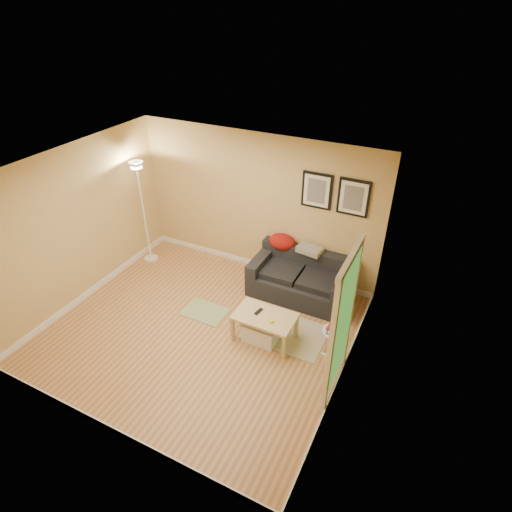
# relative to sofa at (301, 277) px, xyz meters

# --- Properties ---
(floor) EXTENTS (4.50, 4.50, 0.00)m
(floor) POSITION_rel_sofa_xyz_m (-1.07, -1.53, -0.38)
(floor) COLOR tan
(floor) RESTS_ON ground
(ceiling) EXTENTS (4.50, 4.50, 0.00)m
(ceiling) POSITION_rel_sofa_xyz_m (-1.07, -1.53, 2.23)
(ceiling) COLOR white
(ceiling) RESTS_ON wall_back
(wall_back) EXTENTS (4.50, 0.00, 4.50)m
(wall_back) POSITION_rel_sofa_xyz_m (-1.07, 0.47, 0.92)
(wall_back) COLOR tan
(wall_back) RESTS_ON ground
(wall_front) EXTENTS (4.50, 0.00, 4.50)m
(wall_front) POSITION_rel_sofa_xyz_m (-1.07, -3.53, 0.92)
(wall_front) COLOR tan
(wall_front) RESTS_ON ground
(wall_left) EXTENTS (0.00, 4.00, 4.00)m
(wall_left) POSITION_rel_sofa_xyz_m (-3.32, -1.53, 0.92)
(wall_left) COLOR tan
(wall_left) RESTS_ON ground
(wall_right) EXTENTS (0.00, 4.00, 4.00)m
(wall_right) POSITION_rel_sofa_xyz_m (1.18, -1.53, 0.92)
(wall_right) COLOR tan
(wall_right) RESTS_ON ground
(baseboard_back) EXTENTS (4.50, 0.02, 0.10)m
(baseboard_back) POSITION_rel_sofa_xyz_m (-1.07, 0.46, -0.33)
(baseboard_back) COLOR white
(baseboard_back) RESTS_ON ground
(baseboard_front) EXTENTS (4.50, 0.02, 0.10)m
(baseboard_front) POSITION_rel_sofa_xyz_m (-1.07, -3.52, -0.33)
(baseboard_front) COLOR white
(baseboard_front) RESTS_ON ground
(baseboard_left) EXTENTS (0.02, 4.00, 0.10)m
(baseboard_left) POSITION_rel_sofa_xyz_m (-3.31, -1.53, -0.33)
(baseboard_left) COLOR white
(baseboard_left) RESTS_ON ground
(baseboard_right) EXTENTS (0.02, 4.00, 0.10)m
(baseboard_right) POSITION_rel_sofa_xyz_m (1.17, -1.53, -0.33)
(baseboard_right) COLOR white
(baseboard_right) RESTS_ON ground
(sofa) EXTENTS (1.70, 0.90, 0.75)m
(sofa) POSITION_rel_sofa_xyz_m (0.00, 0.00, 0.00)
(sofa) COLOR black
(sofa) RESTS_ON ground
(red_throw) EXTENTS (0.48, 0.36, 0.28)m
(red_throw) POSITION_rel_sofa_xyz_m (-0.51, 0.33, 0.40)
(red_throw) COLOR maroon
(red_throw) RESTS_ON sofa
(plaid_throw) EXTENTS (0.45, 0.32, 0.10)m
(plaid_throw) POSITION_rel_sofa_xyz_m (0.03, 0.28, 0.41)
(plaid_throw) COLOR tan
(plaid_throw) RESTS_ON sofa
(framed_print_left) EXTENTS (0.50, 0.04, 0.60)m
(framed_print_left) POSITION_rel_sofa_xyz_m (0.01, 0.45, 1.43)
(framed_print_left) COLOR black
(framed_print_left) RESTS_ON wall_back
(framed_print_right) EXTENTS (0.50, 0.04, 0.60)m
(framed_print_right) POSITION_rel_sofa_xyz_m (0.61, 0.45, 1.43)
(framed_print_right) COLOR black
(framed_print_right) RESTS_ON wall_back
(area_rug) EXTENTS (1.25, 0.85, 0.01)m
(area_rug) POSITION_rel_sofa_xyz_m (0.15, -0.99, -0.37)
(area_rug) COLOR #BEB296
(area_rug) RESTS_ON ground
(green_runner) EXTENTS (0.70, 0.50, 0.01)m
(green_runner) POSITION_rel_sofa_xyz_m (-1.23, -1.14, -0.37)
(green_runner) COLOR #668C4C
(green_runner) RESTS_ON ground
(coffee_table) EXTENTS (0.92, 0.58, 0.45)m
(coffee_table) POSITION_rel_sofa_xyz_m (-0.09, -1.25, -0.15)
(coffee_table) COLOR tan
(coffee_table) RESTS_ON ground
(remote_control) EXTENTS (0.08, 0.17, 0.02)m
(remote_control) POSITION_rel_sofa_xyz_m (-0.21, -1.22, 0.09)
(remote_control) COLOR black
(remote_control) RESTS_ON coffee_table
(tape_roll) EXTENTS (0.07, 0.07, 0.03)m
(tape_roll) POSITION_rel_sofa_xyz_m (0.05, -1.33, 0.09)
(tape_roll) COLOR yellow
(tape_roll) RESTS_ON coffee_table
(storage_bin) EXTENTS (0.52, 0.38, 0.32)m
(storage_bin) POSITION_rel_sofa_xyz_m (-0.13, -1.29, -0.21)
(storage_bin) COLOR white
(storage_bin) RESTS_ON ground
(side_table) EXTENTS (0.34, 0.34, 0.52)m
(side_table) POSITION_rel_sofa_xyz_m (0.95, -1.18, -0.11)
(side_table) COLOR white
(side_table) RESTS_ON ground
(book_stack) EXTENTS (0.27, 0.31, 0.08)m
(book_stack) POSITION_rel_sofa_xyz_m (0.96, -1.16, 0.19)
(book_stack) COLOR #33409B
(book_stack) RESTS_ON side_table
(floor_lamp) EXTENTS (0.26, 0.26, 2.01)m
(floor_lamp) POSITION_rel_sofa_xyz_m (-3.07, -0.23, 0.57)
(floor_lamp) COLOR white
(floor_lamp) RESTS_ON ground
(doorway) EXTENTS (0.12, 1.01, 2.13)m
(doorway) POSITION_rel_sofa_xyz_m (1.13, -1.68, 0.65)
(doorway) COLOR white
(doorway) RESTS_ON ground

